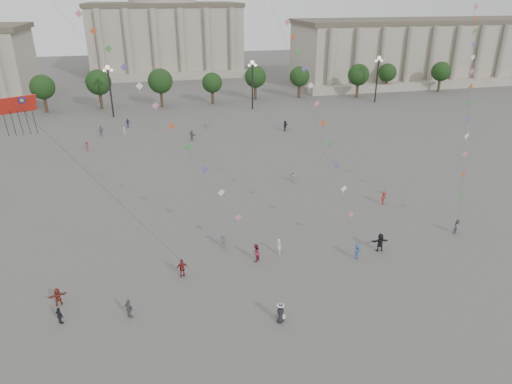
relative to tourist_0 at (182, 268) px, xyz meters
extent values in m
plane|color=#53514E|center=(6.39, -7.36, -0.92)|extent=(360.00, 360.00, 0.00)
cube|color=#A89E8D|center=(81.39, 87.64, 7.08)|extent=(80.00, 22.00, 16.00)
cube|color=brown|center=(81.39, 87.64, 15.68)|extent=(81.60, 22.44, 1.20)
cube|color=#A89E8D|center=(81.39, 74.64, 0.08)|extent=(84.00, 4.00, 2.00)
cube|color=#A89E8D|center=(6.39, 122.64, 9.08)|extent=(46.00, 30.00, 20.00)
cube|color=brown|center=(6.39, 122.64, 19.68)|extent=(46.92, 30.60, 1.20)
cube|color=#A89E8D|center=(6.39, 105.64, 0.08)|extent=(48.30, 4.00, 2.00)
cylinder|color=#3B2A1D|center=(-23.61, 70.64, 0.84)|extent=(0.70, 0.70, 3.52)
sphere|color=black|center=(-23.61, 70.64, 4.52)|extent=(5.12, 5.12, 5.12)
cylinder|color=#3B2A1D|center=(-11.61, 70.64, 0.84)|extent=(0.70, 0.70, 3.52)
sphere|color=black|center=(-11.61, 70.64, 4.52)|extent=(5.12, 5.12, 5.12)
cylinder|color=#3B2A1D|center=(0.39, 70.64, 0.84)|extent=(0.70, 0.70, 3.52)
sphere|color=black|center=(0.39, 70.64, 4.52)|extent=(5.12, 5.12, 5.12)
cylinder|color=#3B2A1D|center=(12.39, 70.64, 0.84)|extent=(0.70, 0.70, 3.52)
sphere|color=black|center=(12.39, 70.64, 4.52)|extent=(5.12, 5.12, 5.12)
cylinder|color=#3B2A1D|center=(24.39, 70.64, 0.84)|extent=(0.70, 0.70, 3.52)
sphere|color=black|center=(24.39, 70.64, 4.52)|extent=(5.12, 5.12, 5.12)
cylinder|color=#3B2A1D|center=(36.39, 70.64, 0.84)|extent=(0.70, 0.70, 3.52)
sphere|color=black|center=(36.39, 70.64, 4.52)|extent=(5.12, 5.12, 5.12)
cylinder|color=#3B2A1D|center=(48.39, 70.64, 0.84)|extent=(0.70, 0.70, 3.52)
sphere|color=black|center=(48.39, 70.64, 4.52)|extent=(5.12, 5.12, 5.12)
cylinder|color=#3B2A1D|center=(60.39, 70.64, 0.84)|extent=(0.70, 0.70, 3.52)
sphere|color=black|center=(60.39, 70.64, 4.52)|extent=(5.12, 5.12, 5.12)
cylinder|color=#3B2A1D|center=(72.39, 70.64, 0.84)|extent=(0.70, 0.70, 3.52)
sphere|color=black|center=(72.39, 70.64, 4.52)|extent=(5.12, 5.12, 5.12)
cylinder|color=#262628|center=(-8.61, 62.64, 4.08)|extent=(0.36, 0.36, 10.00)
sphere|color=#FFE5B2|center=(-8.61, 62.64, 9.28)|extent=(0.90, 0.90, 0.90)
sphere|color=#FFE5B2|center=(-9.31, 62.64, 8.68)|extent=(0.60, 0.60, 0.60)
sphere|color=#FFE5B2|center=(-7.91, 62.64, 8.68)|extent=(0.60, 0.60, 0.60)
cylinder|color=#262628|center=(21.39, 62.64, 4.08)|extent=(0.36, 0.36, 10.00)
sphere|color=#FFE5B2|center=(21.39, 62.64, 9.28)|extent=(0.90, 0.90, 0.90)
sphere|color=#FFE5B2|center=(20.69, 62.64, 8.68)|extent=(0.60, 0.60, 0.60)
sphere|color=#FFE5B2|center=(22.09, 62.64, 8.68)|extent=(0.60, 0.60, 0.60)
cylinder|color=#262628|center=(51.39, 62.64, 4.08)|extent=(0.36, 0.36, 10.00)
sphere|color=#FFE5B2|center=(51.39, 62.64, 9.28)|extent=(0.90, 0.90, 0.90)
sphere|color=#FFE5B2|center=(50.69, 62.64, 8.68)|extent=(0.60, 0.60, 0.60)
sphere|color=#FFE5B2|center=(52.09, 62.64, 8.68)|extent=(0.60, 0.60, 0.60)
imported|color=navy|center=(-5.55, 53.67, -0.05)|extent=(1.10, 0.80, 1.73)
imported|color=black|center=(19.75, -0.08, 0.05)|extent=(1.84, 0.76, 1.93)
imported|color=beige|center=(9.27, 49.80, -0.08)|extent=(1.61, 1.11, 1.67)
imported|color=#5B5C60|center=(4.55, 4.24, -0.05)|extent=(1.26, 0.94, 1.73)
imported|color=beige|center=(16.98, 19.55, -0.12)|extent=(1.47, 1.25, 1.59)
imported|color=maroon|center=(25.54, 9.96, -0.08)|extent=(1.25, 1.11, 1.67)
imported|color=black|center=(23.40, 44.22, 0.05)|extent=(1.55, 1.77, 1.93)
imported|color=#BCBCB8|center=(-6.01, 47.19, -0.01)|extent=(0.47, 0.68, 1.81)
imported|color=slate|center=(5.59, 42.29, -0.03)|extent=(1.40, 1.63, 1.77)
imported|color=silver|center=(9.70, 1.70, -0.06)|extent=(0.62, 0.73, 1.71)
imported|color=slate|center=(-10.21, 48.86, 0.04)|extent=(1.21, 0.94, 1.91)
imported|color=maroon|center=(-11.85, 40.33, -0.10)|extent=(0.76, 1.13, 1.62)
imported|color=maroon|center=(0.00, 0.00, 0.00)|extent=(1.10, 0.53, 1.83)
imported|color=#222328|center=(-9.95, -4.24, -0.17)|extent=(0.89, 0.85, 1.48)
imported|color=maroon|center=(-10.43, -1.70, -0.12)|extent=(1.56, 0.87, 1.60)
imported|color=#58585C|center=(-4.66, -4.78, -0.07)|extent=(0.99, 0.99, 1.69)
imported|color=maroon|center=(7.15, 1.00, 0.02)|extent=(1.12, 1.15, 1.86)
imported|color=#354E79|center=(16.86, -1.01, -0.10)|extent=(1.21, 1.10, 1.63)
imported|color=slate|center=(29.57, 1.21, -0.08)|extent=(1.01, 0.92, 1.68)
imported|color=black|center=(6.92, -8.15, -0.08)|extent=(0.97, 0.85, 1.67)
cone|color=white|center=(6.92, -8.15, 0.70)|extent=(0.52, 0.52, 0.14)
cylinder|color=white|center=(6.92, -8.15, 0.64)|extent=(0.60, 0.60, 0.02)
cube|color=white|center=(7.17, -8.30, -0.37)|extent=(0.22, 0.10, 0.35)
cube|color=red|center=(-9.15, -6.94, 17.03)|extent=(2.19, 1.47, 1.02)
cube|color=#178040|center=(-9.50, -6.98, 17.28)|extent=(0.40, 0.33, 0.34)
cube|color=#1D2CA2|center=(-8.80, -6.98, 17.28)|extent=(0.40, 0.33, 0.34)
sphere|color=gold|center=(-9.50, -7.02, 17.28)|extent=(0.20, 0.20, 0.20)
sphere|color=gold|center=(-8.80, -7.02, 17.28)|extent=(0.20, 0.20, 0.20)
cylinder|color=#3F3F3F|center=(-4.58, -3.47, 8.85)|extent=(0.02, 0.02, 19.98)
cylinder|color=#3F3F3F|center=(-9.63, 19.31, 21.16)|extent=(0.02, 0.02, 64.50)
cube|color=pink|center=(5.80, 2.46, 3.25)|extent=(0.76, 0.25, 0.76)
cube|color=white|center=(4.46, 3.93, 5.39)|extent=(0.76, 0.25, 0.76)
cube|color=#7052A4|center=(3.12, 5.39, 7.37)|extent=(0.76, 0.25, 0.76)
cube|color=#449544|center=(1.78, 6.86, 9.25)|extent=(0.76, 0.25, 0.76)
cube|color=#C7552F|center=(0.44, 8.32, 11.06)|extent=(0.76, 0.25, 0.76)
cube|color=pink|center=(-0.90, 9.79, 12.82)|extent=(0.76, 0.25, 0.76)
cube|color=white|center=(-2.25, 11.25, 14.53)|extent=(0.76, 0.25, 0.76)
cube|color=#7052A4|center=(-3.59, 12.72, 16.21)|extent=(0.76, 0.25, 0.76)
cube|color=#449544|center=(-4.93, 14.18, 17.85)|extent=(0.76, 0.25, 0.76)
cube|color=#C7552F|center=(-6.27, 15.65, 19.47)|extent=(0.76, 0.25, 0.76)
cube|color=pink|center=(-7.61, 17.11, 21.06)|extent=(0.76, 0.25, 0.76)
cube|color=pink|center=(16.72, 0.78, 3.10)|extent=(0.76, 0.25, 0.76)
cube|color=white|center=(16.58, 2.57, 5.12)|extent=(0.76, 0.25, 0.76)
cube|color=#7052A4|center=(16.44, 4.36, 6.98)|extent=(0.76, 0.25, 0.76)
cube|color=#449544|center=(16.30, 6.15, 8.76)|extent=(0.76, 0.25, 0.76)
cube|color=#C7552F|center=(16.15, 7.94, 10.46)|extent=(0.76, 0.25, 0.76)
cube|color=pink|center=(16.01, 9.73, 12.12)|extent=(0.76, 0.25, 0.76)
cube|color=white|center=(15.87, 11.52, 13.74)|extent=(0.76, 0.25, 0.76)
cube|color=#7052A4|center=(15.73, 13.31, 15.32)|extent=(0.76, 0.25, 0.76)
cube|color=#449544|center=(15.58, 15.10, 16.87)|extent=(0.76, 0.25, 0.76)
cube|color=#C7552F|center=(15.44, 16.89, 18.39)|extent=(0.76, 0.25, 0.76)
cube|color=pink|center=(15.30, 18.68, 19.90)|extent=(0.76, 0.25, 0.76)
cube|color=white|center=(15.16, 20.47, 21.38)|extent=(0.76, 0.25, 0.76)
cylinder|color=#3F3F3F|center=(40.78, 18.93, 19.36)|extent=(0.02, 0.02, 56.29)
cube|color=#449544|center=(30.43, 2.58, 2.94)|extent=(0.76, 0.25, 0.76)
cube|color=#C7552F|center=(31.29, 3.94, 4.83)|extent=(0.76, 0.25, 0.76)
cube|color=pink|center=(32.15, 5.30, 6.57)|extent=(0.76, 0.25, 0.76)
cube|color=white|center=(33.02, 6.66, 8.23)|extent=(0.76, 0.25, 0.76)
cube|color=#7052A4|center=(33.88, 8.03, 9.83)|extent=(0.76, 0.25, 0.76)
cube|color=#449544|center=(34.74, 9.39, 11.38)|extent=(0.76, 0.25, 0.76)
cube|color=#C7552F|center=(35.60, 10.75, 12.89)|extent=(0.76, 0.25, 0.76)
cube|color=pink|center=(36.47, 12.11, 14.37)|extent=(0.76, 0.25, 0.76)
cube|color=white|center=(37.33, 13.48, 15.82)|extent=(0.76, 0.25, 0.76)
cube|color=#7052A4|center=(38.19, 14.84, 17.25)|extent=(0.76, 0.25, 0.76)
cube|color=#449544|center=(39.05, 16.20, 18.66)|extent=(0.76, 0.25, 0.76)
cube|color=#C7552F|center=(39.92, 17.57, 20.04)|extent=(0.76, 0.25, 0.76)
cube|color=pink|center=(40.78, 18.93, 21.42)|extent=(0.76, 0.25, 0.76)
camera|label=1|loc=(-1.82, -35.87, 23.00)|focal=32.00mm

